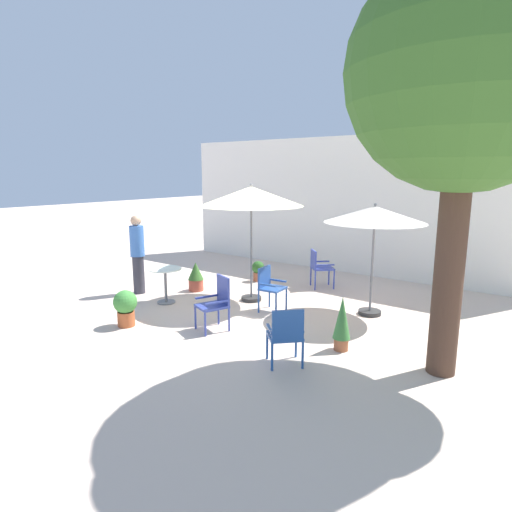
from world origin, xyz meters
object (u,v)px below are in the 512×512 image
object	(u,v)px
patio_chair_2	(217,300)
potted_plant_1	(125,306)
patio_chair_0	(319,266)
patio_chair_3	(286,333)
patio_chair_1	(269,285)
potted_plant_3	(258,270)
patio_umbrella_1	(251,197)
cafe_table_0	(165,279)
potted_plant_2	(196,276)
shade_tree	(472,71)
patio_umbrella_0	(375,216)
potted_plant_0	(342,322)
standing_person	(138,253)

from	to	relation	value
patio_chair_2	potted_plant_1	distance (m)	1.68
patio_chair_0	patio_chair_3	xyz separation A→B (m)	(1.69, -4.08, -0.03)
patio_chair_1	potted_plant_3	bearing A→B (deg)	131.95
patio_chair_0	patio_umbrella_1	bearing A→B (deg)	-109.98
patio_umbrella_1	cafe_table_0	size ratio (longest dim) A/B	3.33
potted_plant_2	patio_chair_1	bearing A→B (deg)	-4.95
patio_umbrella_1	potted_plant_2	size ratio (longest dim) A/B	3.71
cafe_table_0	shade_tree	bearing A→B (deg)	1.59
potted_plant_1	patio_umbrella_0	bearing A→B (deg)	44.70
potted_plant_0	shade_tree	bearing A→B (deg)	6.73
patio_umbrella_1	cafe_table_0	distance (m)	2.51
patio_umbrella_1	potted_plant_3	distance (m)	2.57
potted_plant_3	patio_umbrella_1	bearing A→B (deg)	-58.46
potted_plant_0	standing_person	bearing A→B (deg)	178.19
shade_tree	patio_umbrella_0	xyz separation A→B (m)	(-1.81, 1.73, -2.03)
shade_tree	standing_person	bearing A→B (deg)	-179.88
patio_chair_2	standing_person	world-z (taller)	standing_person
potted_plant_0	potted_plant_3	distance (m)	4.51
potted_plant_0	standing_person	size ratio (longest dim) A/B	0.49
potted_plant_0	patio_chair_1	bearing A→B (deg)	155.83
patio_chair_0	standing_person	distance (m)	4.26
patio_chair_0	potted_plant_3	size ratio (longest dim) A/B	1.77
patio_umbrella_0	potted_plant_0	world-z (taller)	patio_umbrella_0
patio_chair_0	potted_plant_1	size ratio (longest dim) A/B	1.38
patio_umbrella_0	cafe_table_0	world-z (taller)	patio_umbrella_0
patio_chair_0	standing_person	bearing A→B (deg)	-136.57
patio_umbrella_0	patio_chair_1	size ratio (longest dim) A/B	2.43
shade_tree	standing_person	size ratio (longest dim) A/B	3.04
standing_person	patio_umbrella_0	bearing A→B (deg)	19.77
potted_plant_0	potted_plant_3	world-z (taller)	potted_plant_0
patio_chair_0	potted_plant_1	world-z (taller)	patio_chair_0
potted_plant_2	standing_person	size ratio (longest dim) A/B	0.38
patio_chair_2	potted_plant_1	bearing A→B (deg)	-148.87
potted_plant_1	patio_chair_2	bearing A→B (deg)	31.13
potted_plant_3	standing_person	size ratio (longest dim) A/B	0.29
patio_umbrella_0	potted_plant_1	xyz separation A→B (m)	(-3.30, -3.27, -1.57)
patio_umbrella_0	potted_plant_3	xyz separation A→B (m)	(-3.31, 0.78, -1.65)
standing_person	potted_plant_1	bearing A→B (deg)	-44.31
cafe_table_0	patio_chair_0	bearing A→B (deg)	56.67
potted_plant_1	patio_chair_3	bearing A→B (deg)	6.30
cafe_table_0	potted_plant_0	world-z (taller)	potted_plant_0
patio_umbrella_1	potted_plant_1	size ratio (longest dim) A/B	3.78
patio_chair_2	potted_plant_1	world-z (taller)	patio_chair_2
patio_chair_3	potted_plant_3	bearing A→B (deg)	131.18
shade_tree	potted_plant_0	size ratio (longest dim) A/B	6.25
standing_person	patio_chair_3	bearing A→B (deg)	-13.72
patio_chair_3	standing_person	distance (m)	4.93
cafe_table_0	patio_chair_1	size ratio (longest dim) A/B	0.84
patio_chair_1	potted_plant_0	bearing A→B (deg)	-24.17
patio_umbrella_0	potted_plant_2	size ratio (longest dim) A/B	3.22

